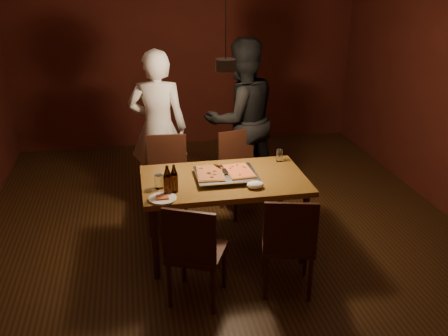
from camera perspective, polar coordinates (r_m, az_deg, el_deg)
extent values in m
plane|color=#3C2410|center=(5.08, 0.16, -8.07)|extent=(6.00, 6.00, 0.00)
plane|color=#4E1A11|center=(7.44, -4.29, 13.22)|extent=(5.00, 0.00, 5.00)
plane|color=#4E1A11|center=(1.94, 17.84, -16.17)|extent=(5.00, 0.00, 5.00)
cube|color=brown|center=(4.58, 0.00, -1.45)|extent=(1.50, 0.90, 0.05)
cylinder|color=#38190F|center=(4.36, -7.86, -8.55)|extent=(0.06, 0.06, 0.70)
cylinder|color=#38190F|center=(4.59, 9.18, -6.92)|extent=(0.06, 0.06, 0.70)
cylinder|color=#38190F|center=(5.01, -8.37, -4.25)|extent=(0.06, 0.06, 0.70)
cylinder|color=#38190F|center=(5.21, 6.50, -3.04)|extent=(0.06, 0.06, 0.70)
cube|color=#38190F|center=(5.31, -6.45, -1.63)|extent=(0.46, 0.46, 0.04)
cube|color=#38190F|center=(5.39, -6.54, 1.52)|extent=(0.42, 0.07, 0.45)
cube|color=#38190F|center=(5.42, 2.22, -0.95)|extent=(0.51, 0.51, 0.04)
cube|color=#38190F|center=(5.49, 1.37, 2.07)|extent=(0.42, 0.13, 0.45)
cube|color=#38190F|center=(4.06, -3.10, -9.58)|extent=(0.56, 0.56, 0.04)
cube|color=#38190F|center=(3.78, -4.02, -7.96)|extent=(0.39, 0.20, 0.45)
cube|color=#38190F|center=(4.20, 7.28, -8.52)|extent=(0.51, 0.51, 0.04)
cube|color=#38190F|center=(3.92, 7.63, -6.93)|extent=(0.42, 0.13, 0.45)
cube|color=silver|center=(4.56, 0.22, -0.89)|extent=(0.58, 0.49, 0.05)
cube|color=maroon|center=(4.53, -1.58, -0.58)|extent=(0.27, 0.39, 0.02)
cube|color=gold|center=(4.58, 1.73, -0.33)|extent=(0.25, 0.38, 0.02)
cylinder|color=black|center=(4.24, -6.44, -2.00)|extent=(0.07, 0.07, 0.17)
cone|color=black|center=(4.19, -6.52, -0.33)|extent=(0.07, 0.07, 0.10)
cylinder|color=black|center=(4.29, -5.69, -1.74)|extent=(0.07, 0.07, 0.16)
cone|color=black|center=(4.24, -5.76, -0.21)|extent=(0.07, 0.07, 0.09)
cylinder|color=silver|center=(4.38, -7.42, -1.55)|extent=(0.08, 0.08, 0.12)
cylinder|color=silver|center=(4.97, 6.34, 1.43)|extent=(0.06, 0.06, 0.12)
cylinder|color=white|center=(4.19, -7.04, -3.50)|extent=(0.24, 0.24, 0.02)
cube|color=gold|center=(4.19, -7.05, -3.33)|extent=(0.10, 0.09, 0.01)
ellipsoid|color=white|center=(4.37, 3.60, -1.93)|extent=(0.15, 0.12, 0.06)
imported|color=white|center=(5.60, -7.55, 4.52)|extent=(0.70, 0.52, 1.75)
imported|color=black|center=(5.72, 1.99, 5.56)|extent=(1.05, 0.91, 1.84)
cylinder|color=black|center=(4.46, 0.19, 11.71)|extent=(0.18, 0.18, 0.10)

